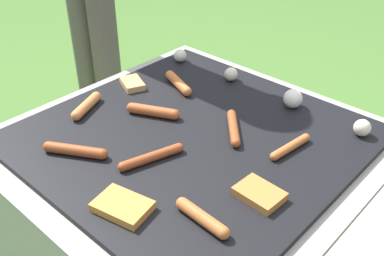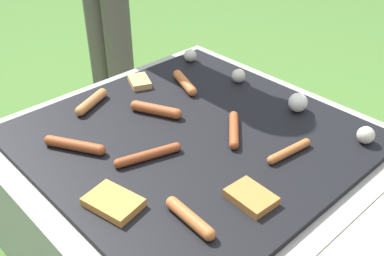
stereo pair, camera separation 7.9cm
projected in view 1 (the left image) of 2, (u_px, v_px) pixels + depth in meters
ground_plane at (192, 240)px, 1.48m from camera, size 14.00×14.00×0.00m
grill at (192, 192)px, 1.37m from camera, size 0.95×0.95×0.42m
sausage_mid_left at (153, 111)px, 1.32m from camera, size 0.15×0.09×0.03m
sausage_front_left at (75, 150)px, 1.16m from camera, size 0.16×0.10×0.03m
sausage_back_left at (202, 218)px, 0.96m from camera, size 0.15×0.03×0.03m
sausage_back_right at (233, 128)px, 1.25m from camera, size 0.13×0.13×0.03m
sausage_mid_right at (152, 157)px, 1.14m from camera, size 0.07×0.18×0.02m
sausage_front_right at (290, 147)px, 1.18m from camera, size 0.04×0.15×0.02m
sausage_front_center at (178, 83)px, 1.48m from camera, size 0.15×0.08×0.03m
sausage_back_center at (87, 106)px, 1.35m from camera, size 0.08×0.14×0.03m
bread_slice_center at (132, 83)px, 1.48m from camera, size 0.11×0.09×0.02m
bread_slice_left at (259, 194)px, 1.03m from camera, size 0.11×0.08×0.02m
bread_slice_right at (123, 206)px, 0.99m from camera, size 0.14×0.11×0.02m
mushroom_row at (268, 89)px, 1.42m from camera, size 0.75×0.06×0.06m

